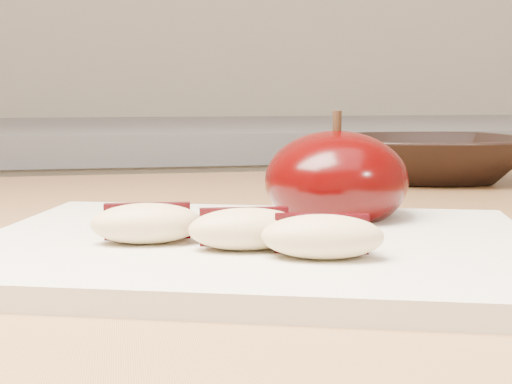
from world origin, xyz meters
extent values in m
cube|color=slate|center=(0.00, 1.20, 0.92)|extent=(2.40, 0.62, 0.04)
cube|color=#A07145|center=(0.00, 0.50, 0.88)|extent=(1.64, 0.64, 0.04)
cube|color=beige|center=(0.03, 0.40, 0.91)|extent=(0.35, 0.30, 0.01)
ellipsoid|color=#2D0101|center=(0.10, 0.45, 0.93)|extent=(0.11, 0.11, 0.06)
cylinder|color=black|center=(0.10, 0.45, 0.97)|extent=(0.01, 0.01, 0.01)
ellipsoid|color=tan|center=(-0.03, 0.39, 0.92)|extent=(0.06, 0.03, 0.02)
cube|color=black|center=(-0.03, 0.40, 0.92)|extent=(0.05, 0.01, 0.02)
ellipsoid|color=tan|center=(0.02, 0.37, 0.92)|extent=(0.06, 0.03, 0.02)
cube|color=black|center=(0.02, 0.38, 0.92)|extent=(0.05, 0.01, 0.02)
ellipsoid|color=tan|center=(0.05, 0.34, 0.92)|extent=(0.06, 0.04, 0.02)
cube|color=black|center=(0.06, 0.35, 0.92)|extent=(0.05, 0.02, 0.02)
imported|color=black|center=(0.28, 0.70, 0.92)|extent=(0.21, 0.21, 0.05)
camera|label=1|loc=(-0.04, 0.02, 0.99)|focal=50.00mm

